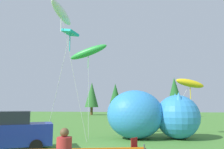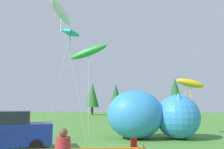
{
  "view_description": "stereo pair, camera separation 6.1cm",
  "coord_description": "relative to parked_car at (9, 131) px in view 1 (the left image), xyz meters",
  "views": [
    {
      "loc": [
        2.07,
        -10.51,
        2.45
      ],
      "look_at": [
        0.02,
        5.3,
        4.63
      ],
      "focal_mm": 35.0,
      "sensor_mm": 36.0,
      "label": 1
    },
    {
      "loc": [
        2.14,
        -10.5,
        2.45
      ],
      "look_at": [
        0.02,
        5.3,
        4.63
      ],
      "focal_mm": 35.0,
      "sensor_mm": 36.0,
      "label": 2
    }
  ],
  "objects": [
    {
      "name": "horizon_tree_west",
      "position": [
        -4.24,
        38.6,
        3.6
      ],
      "size": [
        3.16,
        3.16,
        7.53
      ],
      "color": "brown",
      "rests_on": "ground"
    },
    {
      "name": "kite_teal_diamond",
      "position": [
        2.28,
        2.67,
        6.12
      ],
      "size": [
        2.32,
        1.2,
        7.53
      ],
      "color": "silver",
      "rests_on": "ground"
    },
    {
      "name": "horizon_tree_east",
      "position": [
        13.44,
        31.6,
        3.59
      ],
      "size": [
        3.15,
        3.15,
        7.52
      ],
      "color": "brown",
      "rests_on": "ground"
    },
    {
      "name": "kite_white_ghost",
      "position": [
        1.81,
        2.27,
        7.48
      ],
      "size": [
        2.21,
        2.86,
        9.22
      ],
      "color": "silver",
      "rests_on": "ground"
    },
    {
      "name": "folding_chair",
      "position": [
        6.76,
        -0.59,
        -0.52
      ],
      "size": [
        0.71,
        0.71,
        0.89
      ],
      "rotation": [
        0.0,
        0.0,
        -0.6
      ],
      "color": "maroon",
      "rests_on": "ground"
    },
    {
      "name": "horizon_tree_mid",
      "position": [
        1.89,
        33.25,
        3.09
      ],
      "size": [
        2.81,
        2.81,
        6.7
      ],
      "color": "brown",
      "rests_on": "ground"
    },
    {
      "name": "inflatable_cat",
      "position": [
        7.63,
        5.07,
        0.58
      ],
      "size": [
        6.82,
        3.92,
        3.47
      ],
      "rotation": [
        0.0,
        0.0,
        0.12
      ],
      "color": "#338CD8",
      "rests_on": "ground"
    },
    {
      "name": "kite_green_fish",
      "position": [
        2.98,
        5.18,
        5.47
      ],
      "size": [
        3.19,
        1.12,
        7.3
      ],
      "color": "silver",
      "rests_on": "ground"
    },
    {
      "name": "parked_car",
      "position": [
        0.0,
        0.0,
        0.0
      ],
      "size": [
        4.6,
        3.41,
        2.09
      ],
      "rotation": [
        0.0,
        0.0,
        0.46
      ],
      "color": "navy",
      "rests_on": "ground"
    },
    {
      "name": "kite_yellow_hero",
      "position": [
        11.0,
        7.27,
        3.11
      ],
      "size": [
        3.52,
        1.18,
        4.72
      ],
      "color": "silver",
      "rests_on": "ground"
    }
  ]
}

